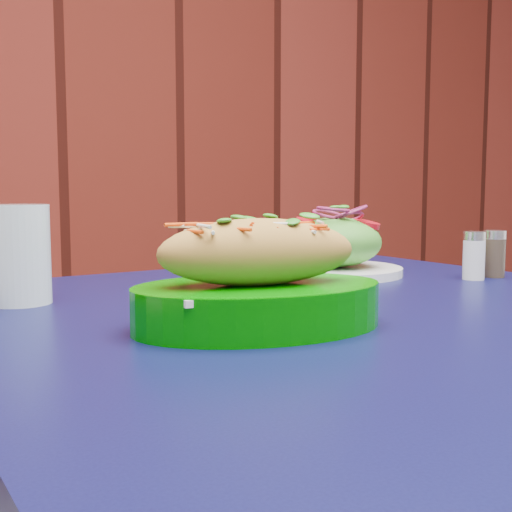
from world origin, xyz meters
TOP-DOWN VIEW (x-y plane):
  - brick_wall at (0.00, 2.97)m, footprint 4.90×0.04m
  - cafe_table at (-0.12, 1.53)m, footprint 0.81×0.81m
  - banh_mi_basket at (-0.26, 1.49)m, footprint 0.26×0.20m
  - salad_plate at (0.04, 1.73)m, footprint 0.20×0.20m
  - water_glass at (-0.41, 1.74)m, footprint 0.07×0.07m
  - salt_shaker at (0.17, 1.59)m, footprint 0.03×0.03m
  - pepper_shaker at (0.21, 1.59)m, footprint 0.03×0.03m

SIDE VIEW (x-z plane):
  - cafe_table at x=-0.12m, z-range 0.29..1.04m
  - salt_shaker at x=0.17m, z-range 0.75..0.82m
  - pepper_shaker at x=0.21m, z-range 0.75..0.82m
  - salad_plate at x=0.04m, z-range 0.74..0.84m
  - banh_mi_basket at x=-0.26m, z-range 0.74..0.85m
  - water_glass at x=-0.41m, z-range 0.75..0.86m
  - brick_wall at x=0.00m, z-range 0.00..2.80m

